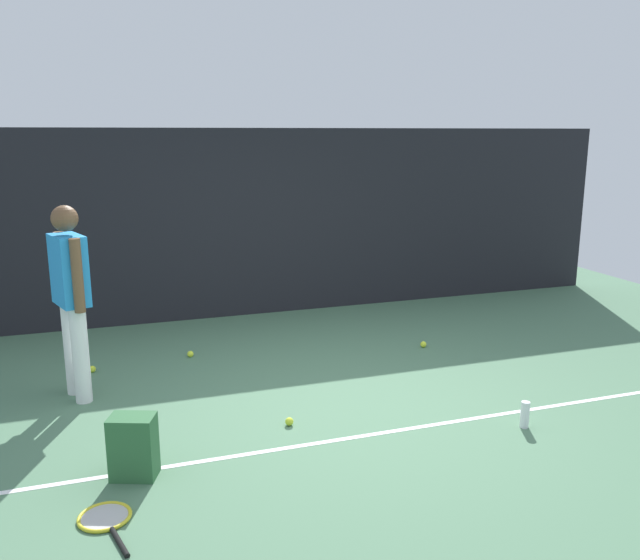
{
  "coord_description": "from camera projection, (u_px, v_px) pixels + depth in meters",
  "views": [
    {
      "loc": [
        -1.8,
        -4.95,
        2.29
      ],
      "look_at": [
        0.0,
        0.4,
        1.0
      ],
      "focal_mm": 36.35,
      "sensor_mm": 36.0,
      "label": 1
    }
  ],
  "objects": [
    {
      "name": "ground_plane",
      "position": [
        335.0,
        401.0,
        5.64
      ],
      "size": [
        12.0,
        12.0,
        0.0
      ],
      "primitive_type": "plane",
      "color": "#4C7556"
    },
    {
      "name": "back_fence",
      "position": [
        254.0,
        223.0,
        8.15
      ],
      "size": [
        10.0,
        0.1,
        2.34
      ],
      "primitive_type": "cube",
      "color": "black",
      "rests_on": "ground"
    },
    {
      "name": "court_line",
      "position": [
        365.0,
        436.0,
        5.0
      ],
      "size": [
        9.0,
        0.05,
        0.0
      ],
      "primitive_type": "cube",
      "color": "white",
      "rests_on": "ground"
    },
    {
      "name": "tennis_player",
      "position": [
        71.0,
        291.0,
        5.52
      ],
      "size": [
        0.34,
        0.51,
        1.7
      ],
      "rotation": [
        0.0,
        0.0,
        -1.24
      ],
      "color": "white",
      "rests_on": "ground"
    },
    {
      "name": "tennis_racket",
      "position": [
        106.0,
        519.0,
        3.9
      ],
      "size": [
        0.4,
        0.64,
        0.03
      ],
      "rotation": [
        0.0,
        0.0,
        1.83
      ],
      "color": "black",
      "rests_on": "ground"
    },
    {
      "name": "backpack",
      "position": [
        134.0,
        447.0,
        4.38
      ],
      "size": [
        0.35,
        0.35,
        0.44
      ],
      "rotation": [
        0.0,
        0.0,
        2.79
      ],
      "color": "#2D6038",
      "rests_on": "ground"
    },
    {
      "name": "tennis_ball_near_player",
      "position": [
        190.0,
        354.0,
        6.75
      ],
      "size": [
        0.07,
        0.07,
        0.07
      ],
      "primitive_type": "sphere",
      "color": "#CCE033",
      "rests_on": "ground"
    },
    {
      "name": "tennis_ball_by_fence",
      "position": [
        92.0,
        369.0,
        6.32
      ],
      "size": [
        0.07,
        0.07,
        0.07
      ],
      "primitive_type": "sphere",
      "color": "#CCE033",
      "rests_on": "ground"
    },
    {
      "name": "tennis_ball_mid_court",
      "position": [
        289.0,
        421.0,
        5.17
      ],
      "size": [
        0.07,
        0.07,
        0.07
      ],
      "primitive_type": "sphere",
      "color": "#CCE033",
      "rests_on": "ground"
    },
    {
      "name": "tennis_ball_far_left",
      "position": [
        423.0,
        344.0,
        7.05
      ],
      "size": [
        0.07,
        0.07,
        0.07
      ],
      "primitive_type": "sphere",
      "color": "#CCE033",
      "rests_on": "ground"
    },
    {
      "name": "water_bottle",
      "position": [
        525.0,
        415.0,
        5.12
      ],
      "size": [
        0.07,
        0.07,
        0.22
      ],
      "primitive_type": "cylinder",
      "color": "white",
      "rests_on": "ground"
    }
  ]
}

